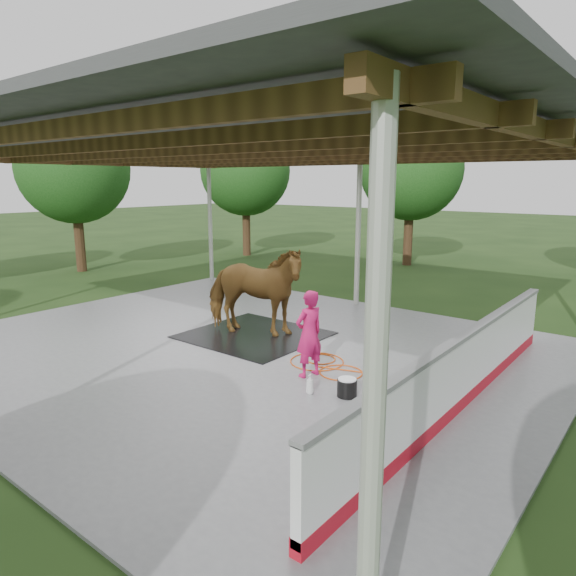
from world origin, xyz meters
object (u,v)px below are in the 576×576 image
Objects in this scene: dasher_board at (462,373)px; horse at (254,291)px; handler at (309,334)px; wash_bucket at (347,387)px.

dasher_board is 3.46× the size of horse.
handler is 4.84× the size of wash_bucket.
dasher_board is at bearing -120.77° from horse.
dasher_board is at bearing 23.82° from wash_bucket.
horse is at bearing 155.67° from wash_bucket.
wash_bucket is (-1.54, -0.68, -0.39)m from dasher_board.
wash_bucket is at bearing -156.18° from dasher_board.
handler reaches higher than wash_bucket.
horse is 7.38× the size of wash_bucket.
horse is 3.73m from wash_bucket.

